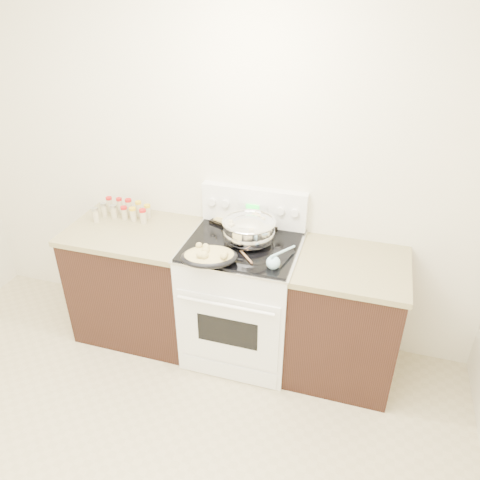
% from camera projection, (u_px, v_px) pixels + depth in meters
% --- Properties ---
extents(room_shell, '(4.10, 3.60, 2.75)m').
position_uv_depth(room_shell, '(36.00, 241.00, 1.67)').
color(room_shell, '#ECE6CB').
rests_on(room_shell, ground).
extents(counter_left, '(0.93, 0.67, 0.92)m').
position_uv_depth(counter_left, '(139.00, 281.00, 3.60)').
color(counter_left, black).
rests_on(counter_left, ground).
extents(counter_right, '(0.73, 0.67, 0.92)m').
position_uv_depth(counter_right, '(344.00, 319.00, 3.21)').
color(counter_right, black).
rests_on(counter_right, ground).
extents(kitchen_range, '(0.78, 0.73, 1.22)m').
position_uv_depth(kitchen_range, '(242.00, 297.00, 3.37)').
color(kitchen_range, white).
rests_on(kitchen_range, ground).
extents(mixing_bowl, '(0.45, 0.45, 0.21)m').
position_uv_depth(mixing_bowl, '(249.00, 231.00, 3.12)').
color(mixing_bowl, silver).
rests_on(mixing_bowl, kitchen_range).
extents(roasting_pan, '(0.42, 0.36, 0.11)m').
position_uv_depth(roasting_pan, '(209.00, 256.00, 2.92)').
color(roasting_pan, black).
rests_on(roasting_pan, kitchen_range).
extents(baking_sheet, '(0.54, 0.46, 0.06)m').
position_uv_depth(baking_sheet, '(247.00, 222.00, 3.38)').
color(baking_sheet, black).
rests_on(baking_sheet, kitchen_range).
extents(wooden_spoon, '(0.18, 0.19, 0.04)m').
position_uv_depth(wooden_spoon, '(234.00, 257.00, 2.98)').
color(wooden_spoon, '#A16F49').
rests_on(wooden_spoon, kitchen_range).
extents(blue_ladle, '(0.14, 0.28, 0.11)m').
position_uv_depth(blue_ladle, '(274.00, 261.00, 2.89)').
color(blue_ladle, '#9FD2ED').
rests_on(blue_ladle, kitchen_range).
extents(spice_jars, '(0.39, 0.24, 0.13)m').
position_uv_depth(spice_jars, '(124.00, 210.00, 3.50)').
color(spice_jars, '#BFB28C').
rests_on(spice_jars, counter_left).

